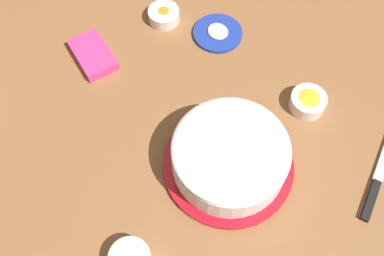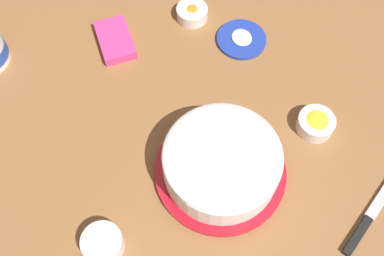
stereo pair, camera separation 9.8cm
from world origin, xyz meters
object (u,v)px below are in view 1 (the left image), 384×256
Objects in this scene: sprinkle_bowl_yellow at (308,101)px; frosted_cake at (230,157)px; frosting_tub_lid at (218,33)px; sprinkle_bowl_orange at (164,15)px; spreading_knife at (377,181)px; candy_box_lower at (93,55)px.

frosted_cake is at bearing -84.04° from sprinkle_bowl_yellow.
frosting_tub_lid is at bearing 148.70° from frosted_cake.
frosted_cake is 0.45m from sprinkle_bowl_orange.
frosted_cake is 1.32× the size of spreading_knife.
candy_box_lower reaches higher than frosting_tub_lid.
sprinkle_bowl_yellow reaches higher than candy_box_lower.
sprinkle_bowl_yellow is (0.29, 0.05, 0.01)m from frosting_tub_lid.
frosting_tub_lid is at bearing 72.50° from candy_box_lower.
frosted_cake reaches higher than frosting_tub_lid.
sprinkle_bowl_yellow reaches higher than sprinkle_bowl_orange.
candy_box_lower is (-0.43, -0.11, -0.04)m from frosted_cake.
candy_box_lower is (-0.40, -0.35, -0.01)m from sprinkle_bowl_yellow.
frosted_cake is at bearing 16.68° from candy_box_lower.
frosting_tub_lid is 0.53m from spreading_knife.
frosting_tub_lid is 0.32m from candy_box_lower.
spreading_knife is 2.55× the size of sprinkle_bowl_yellow.
sprinkle_bowl_orange is 0.43m from sprinkle_bowl_yellow.
spreading_knife is (0.52, 0.05, -0.00)m from frosting_tub_lid.
spreading_knife is 1.64× the size of candy_box_lower.
sprinkle_bowl_yellow is 0.53m from candy_box_lower.
sprinkle_bowl_orange is 0.21m from candy_box_lower.
frosted_cake is at bearing -31.30° from frosting_tub_lid.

